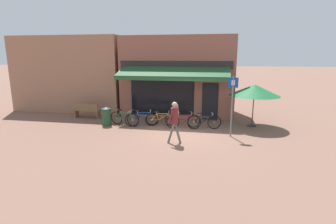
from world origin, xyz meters
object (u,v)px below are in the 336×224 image
(bicycle_green, at_px, (124,119))
(parking_sign, at_px, (232,100))
(bicycle_orange, at_px, (161,119))
(bicycle_red, at_px, (183,121))
(pedestrian_adult, at_px, (174,118))
(bicycle_blue, at_px, (142,119))
(cafe_parasol, at_px, (254,90))
(bicycle_black, at_px, (204,122))
(litter_bin, at_px, (106,116))
(park_bench, at_px, (87,110))

(bicycle_green, relative_size, parking_sign, 0.63)
(bicycle_green, height_order, bicycle_orange, bicycle_green)
(bicycle_green, xyz_separation_m, bicycle_red, (3.08, 0.11, -0.02))
(bicycle_orange, distance_m, pedestrian_adult, 2.95)
(bicycle_blue, height_order, cafe_parasol, cafe_parasol)
(parking_sign, bearing_deg, bicycle_black, 141.79)
(pedestrian_adult, relative_size, parking_sign, 0.65)
(bicycle_red, height_order, pedestrian_adult, pedestrian_adult)
(bicycle_blue, distance_m, pedestrian_adult, 3.27)
(bicycle_red, height_order, cafe_parasol, cafe_parasol)
(bicycle_red, distance_m, litter_bin, 4.03)
(bicycle_green, relative_size, park_bench, 1.07)
(park_bench, bearing_deg, parking_sign, -11.24)
(bicycle_blue, bearing_deg, park_bench, 140.86)
(pedestrian_adult, distance_m, parking_sign, 2.80)
(bicycle_blue, height_order, bicycle_black, bicycle_blue)
(bicycle_black, distance_m, parking_sign, 2.04)
(bicycle_orange, distance_m, litter_bin, 2.87)
(bicycle_green, xyz_separation_m, park_bench, (-2.77, 1.24, 0.08))
(parking_sign, bearing_deg, park_bench, 165.45)
(park_bench, bearing_deg, cafe_parasol, 2.70)
(parking_sign, xyz_separation_m, park_bench, (-8.13, 2.11, -1.19))
(bicycle_red, bearing_deg, bicycle_green, 162.63)
(bicycle_red, relative_size, cafe_parasol, 0.66)
(bicycle_orange, xyz_separation_m, pedestrian_adult, (1.12, -2.62, 0.75))
(pedestrian_adult, bearing_deg, parking_sign, 40.33)
(bicycle_red, xyz_separation_m, parking_sign, (2.29, -0.99, 1.29))
(bicycle_blue, bearing_deg, cafe_parasol, -12.79)
(bicycle_green, relative_size, bicycle_red, 1.03)
(bicycle_red, height_order, bicycle_black, bicycle_black)
(bicycle_green, relative_size, bicycle_blue, 1.03)
(bicycle_green, xyz_separation_m, parking_sign, (5.36, -0.87, 1.27))
(litter_bin, bearing_deg, bicycle_orange, 9.07)
(bicycle_green, height_order, cafe_parasol, cafe_parasol)
(bicycle_green, height_order, litter_bin, litter_bin)
(bicycle_black, height_order, pedestrian_adult, pedestrian_adult)
(bicycle_black, bearing_deg, pedestrian_adult, -128.77)
(bicycle_orange, xyz_separation_m, litter_bin, (-2.83, -0.45, 0.15))
(bicycle_blue, distance_m, bicycle_orange, 0.98)
(bicycle_green, height_order, pedestrian_adult, pedestrian_adult)
(cafe_parasol, height_order, park_bench, cafe_parasol)
(pedestrian_adult, xyz_separation_m, litter_bin, (-3.95, 2.17, -0.61))
(bicycle_orange, relative_size, park_bench, 1.01)
(litter_bin, height_order, parking_sign, parking_sign)
(bicycle_orange, height_order, parking_sign, parking_sign)
(bicycle_blue, xyz_separation_m, bicycle_orange, (0.96, 0.20, -0.03))
(bicycle_blue, bearing_deg, parking_sign, -35.75)
(bicycle_blue, height_order, litter_bin, litter_bin)
(bicycle_green, relative_size, pedestrian_adult, 0.98)
(bicycle_blue, bearing_deg, bicycle_orange, -11.20)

